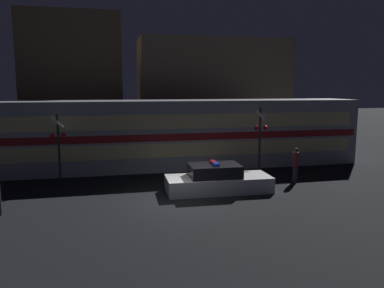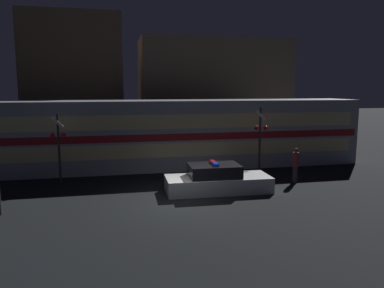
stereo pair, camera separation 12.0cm
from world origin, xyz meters
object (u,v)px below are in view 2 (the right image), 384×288
at_px(police_car, 217,180).
at_px(crossing_signal_near, 260,136).
at_px(train, 172,134).
at_px(pedestrian, 295,165).

bearing_deg(police_car, crossing_signal_near, 42.93).
bearing_deg(train, pedestrian, -42.98).
bearing_deg(crossing_signal_near, pedestrian, -62.54).
bearing_deg(train, police_car, -79.02).
xyz_separation_m(train, police_car, (1.10, -5.68, -1.44)).
xyz_separation_m(pedestrian, crossing_signal_near, (-1.04, 2.00, 1.21)).
height_order(police_car, pedestrian, pedestrian).
bearing_deg(pedestrian, police_car, -169.87).
xyz_separation_m(police_car, pedestrian, (4.19, 0.75, 0.38)).
height_order(train, crossing_signal_near, train).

